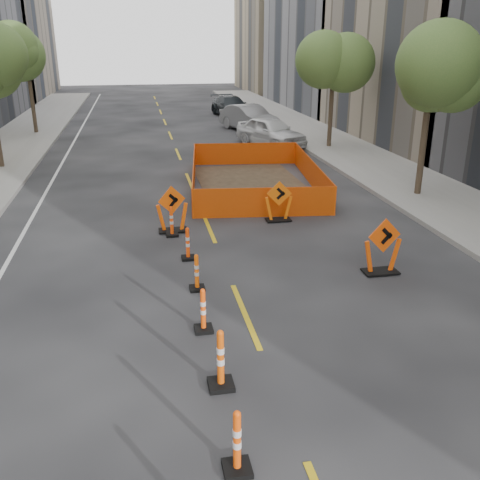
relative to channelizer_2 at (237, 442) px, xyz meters
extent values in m
plane|color=black|center=(1.01, 0.46, -0.51)|extent=(140.00, 140.00, 0.00)
cube|color=gray|center=(10.01, 12.46, -0.44)|extent=(4.00, 90.00, 0.15)
cube|color=gray|center=(18.01, 24.26, 6.49)|extent=(12.00, 16.00, 14.00)
cube|color=tan|center=(18.01, 59.06, 7.49)|extent=(12.00, 14.00, 16.00)
cylinder|color=#382B1E|center=(-7.39, 30.46, 1.06)|extent=(0.24, 0.24, 3.15)
sphere|color=#407030|center=(-7.39, 30.46, 4.04)|extent=(2.80, 2.80, 2.80)
cylinder|color=#382B1E|center=(9.41, 12.46, 1.06)|extent=(0.24, 0.24, 3.15)
sphere|color=#407030|center=(9.41, 12.46, 4.04)|extent=(2.80, 2.80, 2.80)
cylinder|color=#382B1E|center=(9.41, 22.46, 1.06)|extent=(0.24, 0.24, 3.15)
sphere|color=#407030|center=(9.41, 22.46, 4.04)|extent=(2.80, 2.80, 2.80)
imported|color=white|center=(6.39, 23.80, 0.30)|extent=(3.70, 5.13, 1.62)
imported|color=gray|center=(6.30, 29.31, 0.32)|extent=(3.44, 5.37, 1.67)
imported|color=black|center=(6.38, 36.64, 0.26)|extent=(2.91, 5.57, 1.54)
camera|label=1|loc=(-1.08, -5.81, 5.19)|focal=40.00mm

